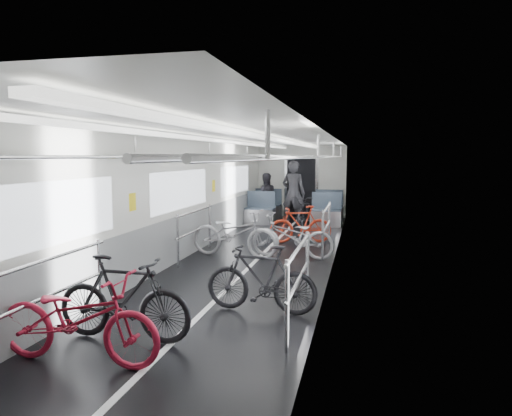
{
  "coord_description": "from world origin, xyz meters",
  "views": [
    {
      "loc": [
        2.01,
        -8.45,
        2.06
      ],
      "look_at": [
        0.0,
        0.19,
        1.05
      ],
      "focal_mm": 32.0,
      "sensor_mm": 36.0,
      "label": 1
    }
  ],
  "objects_px": {
    "bike_left_far": "(234,233)",
    "bike_aisle": "(305,211)",
    "bike_left_mid": "(123,298)",
    "person_seated": "(265,197)",
    "bike_right_near": "(261,279)",
    "person_standing": "(293,194)",
    "bike_left_near": "(78,319)",
    "bike_right_mid": "(292,236)",
    "bike_right_far": "(301,224)"
  },
  "relations": [
    {
      "from": "bike_right_mid",
      "to": "bike_right_far",
      "type": "height_order",
      "value": "same"
    },
    {
      "from": "bike_left_near",
      "to": "bike_aisle",
      "type": "relative_size",
      "value": 1.01
    },
    {
      "from": "bike_right_mid",
      "to": "bike_aisle",
      "type": "relative_size",
      "value": 0.98
    },
    {
      "from": "bike_left_far",
      "to": "bike_right_far",
      "type": "distance_m",
      "value": 2.14
    },
    {
      "from": "bike_left_far",
      "to": "bike_right_near",
      "type": "distance_m",
      "value": 3.39
    },
    {
      "from": "bike_left_near",
      "to": "bike_left_mid",
      "type": "distance_m",
      "value": 0.65
    },
    {
      "from": "person_standing",
      "to": "bike_right_near",
      "type": "bearing_deg",
      "value": 108.6
    },
    {
      "from": "bike_right_mid",
      "to": "bike_aisle",
      "type": "height_order",
      "value": "bike_aisle"
    },
    {
      "from": "bike_right_mid",
      "to": "person_standing",
      "type": "xyz_separation_m",
      "value": [
        -0.6,
        4.21,
        0.52
      ]
    },
    {
      "from": "bike_right_near",
      "to": "person_standing",
      "type": "relative_size",
      "value": 0.78
    },
    {
      "from": "bike_left_near",
      "to": "bike_left_mid",
      "type": "relative_size",
      "value": 1.09
    },
    {
      "from": "bike_right_far",
      "to": "bike_aisle",
      "type": "distance_m",
      "value": 2.57
    },
    {
      "from": "bike_right_mid",
      "to": "bike_right_far",
      "type": "relative_size",
      "value": 1.14
    },
    {
      "from": "bike_left_far",
      "to": "bike_aisle",
      "type": "xyz_separation_m",
      "value": [
        0.92,
        4.38,
        -0.03
      ]
    },
    {
      "from": "person_seated",
      "to": "bike_right_near",
      "type": "bearing_deg",
      "value": 82.7
    },
    {
      "from": "bike_right_mid",
      "to": "bike_aisle",
      "type": "distance_m",
      "value": 4.21
    },
    {
      "from": "bike_right_near",
      "to": "bike_right_far",
      "type": "height_order",
      "value": "bike_right_near"
    },
    {
      "from": "bike_left_mid",
      "to": "bike_right_mid",
      "type": "height_order",
      "value": "bike_left_mid"
    },
    {
      "from": "bike_right_mid",
      "to": "bike_left_far",
      "type": "bearing_deg",
      "value": -75.08
    },
    {
      "from": "bike_left_mid",
      "to": "person_seated",
      "type": "distance_m",
      "value": 9.95
    },
    {
      "from": "bike_right_mid",
      "to": "person_seated",
      "type": "distance_m",
      "value": 5.63
    },
    {
      "from": "bike_left_mid",
      "to": "person_standing",
      "type": "xyz_separation_m",
      "value": [
        0.61,
        8.78,
        0.49
      ]
    },
    {
      "from": "bike_left_near",
      "to": "bike_left_mid",
      "type": "height_order",
      "value": "bike_left_mid"
    },
    {
      "from": "bike_right_far",
      "to": "bike_aisle",
      "type": "relative_size",
      "value": 0.85
    },
    {
      "from": "bike_left_near",
      "to": "person_standing",
      "type": "xyz_separation_m",
      "value": [
        0.75,
        9.41,
        0.51
      ]
    },
    {
      "from": "bike_left_far",
      "to": "bike_right_far",
      "type": "bearing_deg",
      "value": -23.31
    },
    {
      "from": "bike_left_far",
      "to": "bike_aisle",
      "type": "distance_m",
      "value": 4.47
    },
    {
      "from": "bike_left_mid",
      "to": "bike_right_near",
      "type": "bearing_deg",
      "value": -45.48
    },
    {
      "from": "bike_right_far",
      "to": "bike_aisle",
      "type": "height_order",
      "value": "bike_aisle"
    },
    {
      "from": "bike_right_far",
      "to": "person_standing",
      "type": "height_order",
      "value": "person_standing"
    },
    {
      "from": "bike_left_near",
      "to": "person_seated",
      "type": "distance_m",
      "value": 10.58
    },
    {
      "from": "bike_left_mid",
      "to": "bike_aisle",
      "type": "bearing_deg",
      "value": -5.84
    },
    {
      "from": "bike_left_far",
      "to": "bike_right_far",
      "type": "height_order",
      "value": "bike_left_far"
    },
    {
      "from": "bike_right_far",
      "to": "person_seated",
      "type": "bearing_deg",
      "value": -172.57
    },
    {
      "from": "bike_left_mid",
      "to": "bike_right_near",
      "type": "xyz_separation_m",
      "value": [
        1.29,
        1.25,
        -0.03
      ]
    },
    {
      "from": "bike_left_near",
      "to": "bike_right_far",
      "type": "height_order",
      "value": "bike_left_near"
    },
    {
      "from": "bike_left_far",
      "to": "bike_right_near",
      "type": "height_order",
      "value": "bike_left_far"
    },
    {
      "from": "bike_left_mid",
      "to": "bike_right_far",
      "type": "xyz_separation_m",
      "value": [
        1.16,
        6.21,
        -0.04
      ]
    },
    {
      "from": "bike_right_near",
      "to": "person_standing",
      "type": "bearing_deg",
      "value": -171.05
    },
    {
      "from": "bike_left_far",
      "to": "person_seated",
      "type": "relative_size",
      "value": 1.23
    },
    {
      "from": "bike_right_far",
      "to": "bike_left_mid",
      "type": "bearing_deg",
      "value": -26.95
    },
    {
      "from": "bike_left_far",
      "to": "person_standing",
      "type": "bearing_deg",
      "value": 1.09
    },
    {
      "from": "bike_right_far",
      "to": "person_seated",
      "type": "distance_m",
      "value": 4.08
    },
    {
      "from": "bike_right_mid",
      "to": "person_seated",
      "type": "xyz_separation_m",
      "value": [
        -1.68,
        5.37,
        0.31
      ]
    },
    {
      "from": "bike_left_near",
      "to": "person_seated",
      "type": "relative_size",
      "value": 1.16
    },
    {
      "from": "bike_right_near",
      "to": "person_standing",
      "type": "height_order",
      "value": "person_standing"
    },
    {
      "from": "bike_right_near",
      "to": "bike_aisle",
      "type": "xyz_separation_m",
      "value": [
        -0.33,
        7.52,
        0.0
      ]
    },
    {
      "from": "bike_left_near",
      "to": "bike_right_mid",
      "type": "xyz_separation_m",
      "value": [
        1.35,
        5.2,
        -0.01
      ]
    },
    {
      "from": "bike_right_mid",
      "to": "bike_right_far",
      "type": "bearing_deg",
      "value": -171.93
    },
    {
      "from": "bike_left_near",
      "to": "bike_left_mid",
      "type": "xyz_separation_m",
      "value": [
        0.14,
        0.63,
        0.02
      ]
    }
  ]
}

